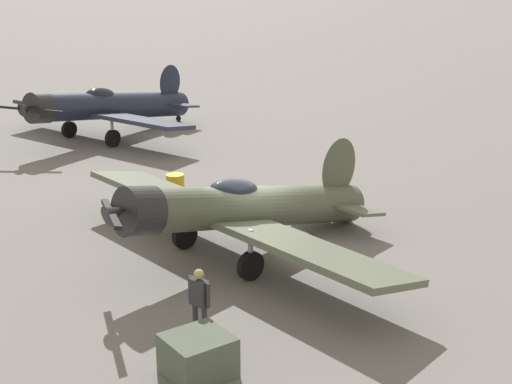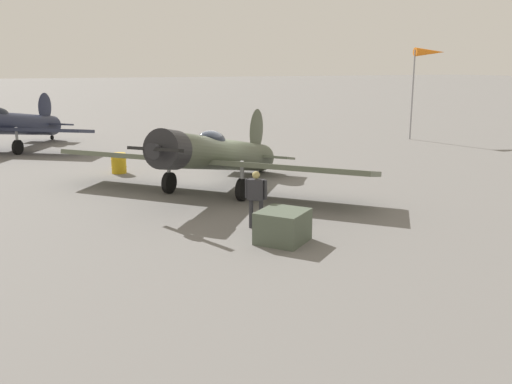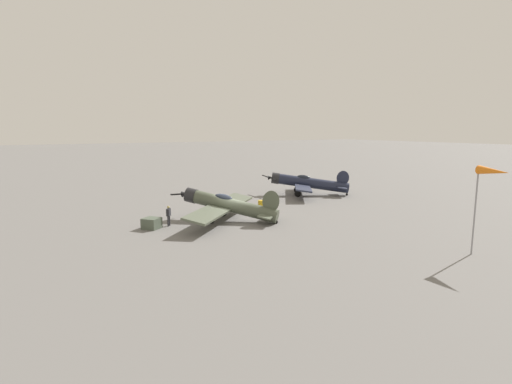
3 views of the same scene
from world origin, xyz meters
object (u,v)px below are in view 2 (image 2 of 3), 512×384
Objects in this scene: ground_crew_mechanic at (256,194)px; equipment_crate at (283,226)px; windsock_mast at (428,56)px; fuel_drum at (119,163)px; airplane_mid_apron at (3,124)px; airplane_foreground at (216,155)px.

equipment_crate is at bearing 46.17° from ground_crew_mechanic.
fuel_drum is at bearing -79.05° from windsock_mast.
windsock_mast is at bearing 112.39° from airplane_mid_apron.
airplane_foreground is at bearing -62.62° from windsock_mast.
equipment_crate is at bearing 42.24° from airplane_foreground.
windsock_mast is (-15.77, 18.16, 4.86)m from equipment_crate.
windsock_mast is at bearing 168.92° from ground_crew_mechanic.
airplane_mid_apron is 5.70× the size of ground_crew_mechanic.
ground_crew_mechanic is at bearing -52.01° from windsock_mast.
ground_crew_mechanic is (5.14, -0.63, -0.36)m from airplane_foreground.
airplane_mid_apron is 25.88m from windsock_mast.
airplane_mid_apron is at bearing -106.62° from airplane_foreground.
airplane_foreground is 16.29m from airplane_mid_apron.
ground_crew_mechanic is at bearing 53.44° from airplane_mid_apron.
windsock_mast reaches higher than fuel_drum.
airplane_foreground is at bearing 175.75° from equipment_crate.
windsock_mast is (-14.29, 18.29, 4.26)m from ground_crew_mechanic.
airplane_mid_apron reaches higher than fuel_drum.
equipment_crate is 12.04m from fuel_drum.
ground_crew_mechanic is 1.61m from equipment_crate.
ground_crew_mechanic is 23.60m from windsock_mast.
windsock_mast is (-9.15, 17.66, 3.90)m from airplane_foreground.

